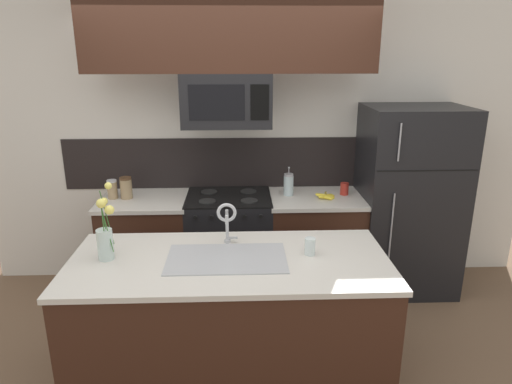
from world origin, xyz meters
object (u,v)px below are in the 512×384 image
at_px(microwave, 227,100).
at_px(french_press, 289,184).
at_px(storage_jar_tall, 112,189).
at_px(refrigerator, 408,200).
at_px(sink_faucet, 227,218).
at_px(stove_range, 229,243).
at_px(coffee_tin, 344,189).
at_px(storage_jar_medium, 126,188).
at_px(banana_bunch, 326,196).
at_px(drinking_glass, 310,246).
at_px(flower_vase, 106,238).

bearing_deg(microwave, french_press, 8.45).
distance_m(microwave, storage_jar_tall, 1.30).
xyz_separation_m(refrigerator, sink_faucet, (-1.63, -1.05, 0.25)).
xyz_separation_m(stove_range, storage_jar_tall, (-1.03, 0.02, 0.53)).
bearing_deg(coffee_tin, stove_range, -177.29).
relative_size(refrigerator, french_press, 6.42).
bearing_deg(refrigerator, storage_jar_medium, 179.96).
height_order(french_press, coffee_tin, french_press).
height_order(banana_bunch, sink_faucet, sink_faucet).
xyz_separation_m(stove_range, refrigerator, (1.64, 0.02, 0.40)).
height_order(refrigerator, storage_jar_tall, refrigerator).
xyz_separation_m(refrigerator, coffee_tin, (-0.59, 0.03, 0.11)).
bearing_deg(refrigerator, sink_faucet, -147.22).
relative_size(microwave, french_press, 2.79).
xyz_separation_m(coffee_tin, drinking_glass, (-0.51, -1.25, 0.00)).
xyz_separation_m(storage_jar_medium, coffee_tin, (1.97, 0.03, -0.04)).
relative_size(coffee_tin, sink_faucet, 0.36).
xyz_separation_m(storage_jar_tall, coffee_tin, (2.09, 0.03, -0.03)).
bearing_deg(french_press, microwave, -171.55).
height_order(storage_jar_tall, drinking_glass, storage_jar_tall).
bearing_deg(stove_range, coffee_tin, 2.71).
bearing_deg(flower_vase, banana_bunch, 35.66).
distance_m(storage_jar_medium, coffee_tin, 1.97).
distance_m(banana_bunch, french_press, 0.35).
height_order(french_press, sink_faucet, sink_faucet).
distance_m(coffee_tin, flower_vase, 2.21).
distance_m(stove_range, refrigerator, 1.69).
bearing_deg(french_press, sink_faucet, -116.08).
relative_size(microwave, refrigerator, 0.43).
relative_size(storage_jar_tall, storage_jar_medium, 0.88).
xyz_separation_m(storage_jar_tall, flower_vase, (0.28, -1.24, 0.06)).
relative_size(stove_range, coffee_tin, 8.45).
bearing_deg(drinking_glass, french_press, 90.23).
xyz_separation_m(french_press, flower_vase, (-1.29, -1.28, 0.04)).
distance_m(drinking_glass, flower_vase, 1.30).
distance_m(sink_faucet, flower_vase, 0.78).
distance_m(microwave, refrigerator, 1.89).
distance_m(sink_faucet, drinking_glass, 0.58).
distance_m(stove_range, french_press, 0.78).
relative_size(stove_range, storage_jar_tall, 5.47).
relative_size(stove_range, microwave, 1.25).
xyz_separation_m(storage_jar_medium, flower_vase, (0.16, -1.24, 0.05)).
bearing_deg(stove_range, sink_faucet, -89.40).
height_order(refrigerator, drinking_glass, refrigerator).
bearing_deg(drinking_glass, coffee_tin, 67.91).
relative_size(french_press, coffee_tin, 2.43).
bearing_deg(storage_jar_medium, sink_faucet, -48.86).
bearing_deg(flower_vase, storage_jar_medium, 97.42).
bearing_deg(french_press, storage_jar_medium, -178.50).
bearing_deg(flower_vase, coffee_tin, 35.07).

